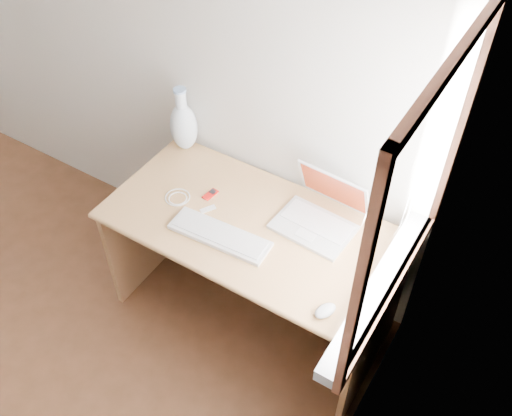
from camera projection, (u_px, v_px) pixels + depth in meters
The scene contains 10 objects.
back_wall at pixel (115, 18), 2.82m from camera, with size 3.50×0.04×2.60m, color silver.
window at pixel (410, 205), 1.93m from camera, with size 0.11×0.99×1.10m.
desk at pixel (261, 242), 2.82m from camera, with size 1.37×0.69×0.72m.
laptop at pixel (319, 214), 2.59m from camera, with size 0.37×0.31×0.24m.
external_keyboard at pixel (220, 235), 2.56m from camera, with size 0.48×0.17×0.02m.
mouse at pixel (325, 311), 2.27m from camera, with size 0.06×0.10×0.03m, color silver.
ipod at pixel (210, 194), 2.76m from camera, with size 0.05×0.09×0.01m.
cable_coil at pixel (178, 197), 2.74m from camera, with size 0.12×0.12×0.01m, color white.
remote at pixel (208, 209), 2.69m from camera, with size 0.03×0.07×0.01m, color white.
vase at pixel (184, 125), 2.91m from camera, with size 0.14×0.14×0.36m.
Camera 1 is at (1.99, -0.13, 2.64)m, focal length 40.00 mm.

